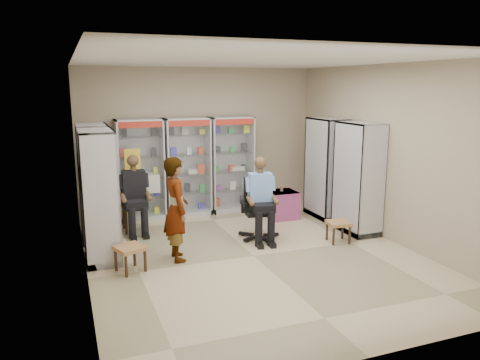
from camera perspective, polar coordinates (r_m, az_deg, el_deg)
name	(u,v)px	position (r m, az deg, el deg)	size (l,w,h in m)	color
floor	(254,256)	(7.47, 1.69, -9.23)	(6.00, 6.00, 0.00)	#C5B089
room_shell	(255,131)	(7.02, 1.79, 5.97)	(5.02, 6.02, 3.01)	tan
cabinet_back_left	(141,170)	(9.43, -12.04, 1.22)	(0.90, 0.50, 2.00)	#B7BABF
cabinet_back_mid	(187,167)	(9.61, -6.44, 1.60)	(0.90, 0.50, 2.00)	#A4A5AB
cabinet_back_right	(231,164)	(9.89, -1.10, 1.94)	(0.90, 0.50, 2.00)	#A1A4A8
cabinet_right_far	(326,168)	(9.57, 10.45, 1.43)	(0.50, 0.90, 2.00)	#A0A3A7
cabinet_right_near	(358,178)	(8.67, 14.20, 0.22)	(0.50, 0.90, 2.00)	#B0B4B8
cabinet_left_far	(95,182)	(8.43, -17.30, -0.27)	(0.50, 0.90, 2.00)	silver
cabinet_left_near	(100,196)	(7.35, -16.73, -1.92)	(0.50, 0.90, 2.00)	#ACAEB3
wooden_chair	(134,206)	(8.80, -12.76, -3.09)	(0.42, 0.42, 0.94)	black
seated_customer	(134,196)	(8.70, -12.77, -1.89)	(0.44, 0.60, 1.34)	black
office_chair	(258,209)	(8.15, 2.26, -3.50)	(0.58, 0.58, 1.07)	black
seated_shopkeeper	(260,201)	(8.07, 2.41, -2.58)	(0.45, 0.62, 1.36)	#7AAFF1
pink_trunk	(282,205)	(9.48, 5.12, -3.01)	(0.57, 0.55, 0.55)	#C44EA2
tea_glass	(282,189)	(9.44, 5.10, -1.05)	(0.07, 0.07, 0.10)	#4F1406
woven_stool_a	(338,232)	(8.22, 11.88, -6.19)	(0.36, 0.36, 0.36)	#A27A44
woven_stool_b	(130,259)	(7.01, -13.22, -9.33)	(0.38, 0.38, 0.38)	#A26D44
standing_man	(176,209)	(7.16, -7.78, -3.54)	(0.58, 0.38, 1.60)	gray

